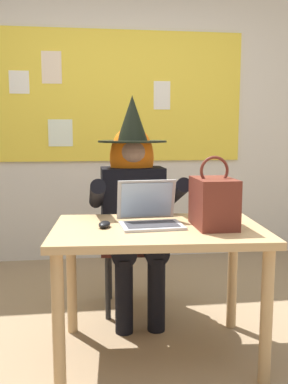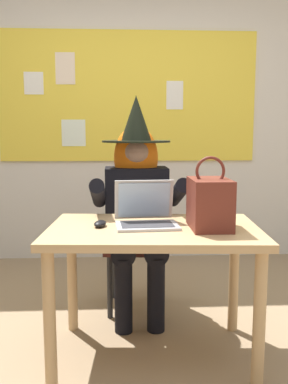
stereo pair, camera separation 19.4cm
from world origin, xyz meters
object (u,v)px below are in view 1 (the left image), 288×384
object	(u,v)px
handbag	(214,202)
desk_main	(158,246)
chair_at_desk	(133,233)
person_costumed	(134,195)
laptop	(150,215)
computer_mouse	(104,224)

from	to	relation	value
handbag	desk_main	bearing A→B (deg)	172.41
chair_at_desk	person_costumed	bearing A→B (deg)	1.99
chair_at_desk	person_costumed	world-z (taller)	person_costumed
person_costumed	laptop	world-z (taller)	person_costumed
handbag	computer_mouse	bearing A→B (deg)	174.15
laptop	handbag	world-z (taller)	handbag
chair_at_desk	handbag	size ratio (longest dim) A/B	2.42
desk_main	chair_at_desk	xyz separation A→B (m)	(-0.06, 0.72, -0.10)
chair_at_desk	laptop	world-z (taller)	laptop
chair_at_desk	computer_mouse	world-z (taller)	chair_at_desk
person_costumed	laptop	distance (m)	0.55
desk_main	computer_mouse	xyz separation A→B (m)	(-0.28, 0.02, 0.12)
chair_at_desk	handbag	world-z (taller)	handbag
desk_main	chair_at_desk	size ratio (longest dim) A/B	1.27
laptop	computer_mouse	size ratio (longest dim) A/B	3.32
chair_at_desk	person_costumed	xyz separation A→B (m)	(-0.01, -0.12, 0.29)
laptop	computer_mouse	distance (m)	0.25
chair_at_desk	handbag	distance (m)	0.90
person_costumed	handbag	bearing A→B (deg)	28.31
chair_at_desk	handbag	bearing A→B (deg)	29.35
desk_main	laptop	size ratio (longest dim) A/B	3.36
person_costumed	handbag	size ratio (longest dim) A/B	3.87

